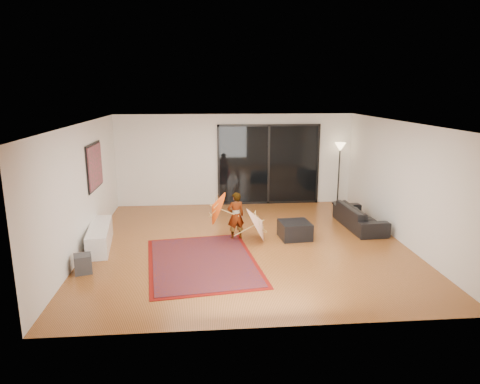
{
  "coord_description": "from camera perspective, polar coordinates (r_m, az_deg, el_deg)",
  "views": [
    {
      "loc": [
        -0.93,
        -9.05,
        3.38
      ],
      "look_at": [
        -0.12,
        0.44,
        1.1
      ],
      "focal_mm": 32.0,
      "sensor_mm": 36.0,
      "label": 1
    }
  ],
  "objects": [
    {
      "name": "painting",
      "position": [
        10.51,
        -18.79,
        3.27
      ],
      "size": [
        0.04,
        1.28,
        1.08
      ],
      "color": "black",
      "rests_on": "wall_left"
    },
    {
      "name": "wall_front",
      "position": [
        5.98,
        4.4,
        -6.4
      ],
      "size": [
        7.0,
        0.0,
        7.0
      ],
      "primitive_type": "plane",
      "rotation": [
        -1.57,
        0.0,
        0.0
      ],
      "color": "silver",
      "rests_on": "floor"
    },
    {
      "name": "sofa",
      "position": [
        11.17,
        15.68,
        -3.19
      ],
      "size": [
        0.84,
        1.92,
        0.55
      ],
      "primitive_type": "imported",
      "rotation": [
        0.0,
        0.0,
        1.63
      ],
      "color": "black",
      "rests_on": "floor"
    },
    {
      "name": "ceiling",
      "position": [
        9.13,
        1.0,
        9.19
      ],
      "size": [
        7.0,
        7.0,
        0.0
      ],
      "primitive_type": "plane",
      "rotation": [
        3.14,
        0.0,
        0.0
      ],
      "color": "white",
      "rests_on": "wall_back"
    },
    {
      "name": "persian_rug",
      "position": [
        8.76,
        -5.04,
        -9.21
      ],
      "size": [
        2.48,
        3.21,
        0.02
      ],
      "rotation": [
        0.0,
        0.0,
        0.13
      ],
      "color": "#600B08",
      "rests_on": "floor"
    },
    {
      "name": "ottoman",
      "position": [
        10.09,
        7.31,
        -5.04
      ],
      "size": [
        0.74,
        0.74,
        0.39
      ],
      "primitive_type": "cube",
      "rotation": [
        0.0,
        0.0,
        0.09
      ],
      "color": "black",
      "rests_on": "floor"
    },
    {
      "name": "wall_left",
      "position": [
        9.62,
        -20.24,
        0.45
      ],
      "size": [
        0.0,
        7.0,
        7.0
      ],
      "primitive_type": "plane",
      "rotation": [
        1.57,
        0.0,
        1.57
      ],
      "color": "silver",
      "rests_on": "floor"
    },
    {
      "name": "wall_back",
      "position": [
        12.75,
        -0.64,
        4.3
      ],
      "size": [
        7.0,
        0.0,
        7.0
      ],
      "primitive_type": "plane",
      "rotation": [
        1.57,
        0.0,
        0.0
      ],
      "color": "silver",
      "rests_on": "floor"
    },
    {
      "name": "wall_right",
      "position": [
        10.28,
        20.77,
        1.19
      ],
      "size": [
        0.0,
        7.0,
        7.0
      ],
      "primitive_type": "plane",
      "rotation": [
        1.57,
        0.0,
        -1.57
      ],
      "color": "silver",
      "rests_on": "floor"
    },
    {
      "name": "sliding_door",
      "position": [
        12.85,
        3.83,
        3.67
      ],
      "size": [
        3.06,
        0.07,
        2.4
      ],
      "color": "black",
      "rests_on": "wall_back"
    },
    {
      "name": "media_console",
      "position": [
        9.95,
        -18.18,
        -5.64
      ],
      "size": [
        0.65,
        1.76,
        0.48
      ],
      "primitive_type": "cube",
      "rotation": [
        0.0,
        0.0,
        0.13
      ],
      "color": "white",
      "rests_on": "floor"
    },
    {
      "name": "parasol_orange",
      "position": [
        9.74,
        -3.78,
        -2.33
      ],
      "size": [
        0.47,
        0.79,
        0.84
      ],
      "rotation": [
        0.0,
        -1.16,
        0.0
      ],
      "color": "#E84A0C",
      "rests_on": "child"
    },
    {
      "name": "child",
      "position": [
        9.86,
        -0.57,
        -3.18
      ],
      "size": [
        0.46,
        0.36,
        1.11
      ],
      "primitive_type": "imported",
      "rotation": [
        0.0,
        0.0,
        3.41
      ],
      "color": "#999999",
      "rests_on": "floor"
    },
    {
      "name": "floor",
      "position": [
        9.71,
        0.93,
        -6.91
      ],
      "size": [
        7.0,
        7.0,
        0.0
      ],
      "primitive_type": "plane",
      "color": "#A25A2C",
      "rests_on": "ground"
    },
    {
      "name": "floor_lamp",
      "position": [
        13.09,
        13.15,
        4.71
      ],
      "size": [
        0.32,
        0.32,
        1.86
      ],
      "color": "black",
      "rests_on": "floor"
    },
    {
      "name": "parasol_white",
      "position": [
        9.79,
        3.01,
        -3.63
      ],
      "size": [
        0.56,
        0.85,
        0.93
      ],
      "rotation": [
        0.0,
        1.08,
        0.0
      ],
      "color": "silver",
      "rests_on": "floor"
    },
    {
      "name": "speaker",
      "position": [
        8.71,
        -20.2,
        -8.97
      ],
      "size": [
        0.39,
        0.39,
        0.36
      ],
      "primitive_type": "cube",
      "rotation": [
        0.0,
        0.0,
        0.29
      ],
      "color": "#424244",
      "rests_on": "floor"
    }
  ]
}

